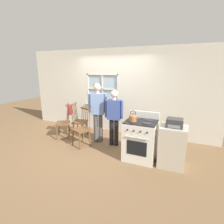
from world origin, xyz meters
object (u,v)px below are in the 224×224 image
at_px(chair_center_cluster, 79,122).
at_px(person_teen_center, 114,114).
at_px(handbag, 70,110).
at_px(chair_by_window, 63,123).
at_px(chair_near_wall, 82,129).
at_px(stove, 141,140).
at_px(kettle, 133,117).
at_px(potted_plant, 94,101).
at_px(stereo, 175,123).
at_px(side_counter, 172,146).
at_px(person_elderly_left, 98,107).

bearing_deg(chair_center_cluster, person_teen_center, -110.68).
bearing_deg(handbag, chair_by_window, -150.08).
xyz_separation_m(chair_near_wall, stove, (1.66, -0.06, 0.01)).
relative_size(kettle, handbag, 0.80).
bearing_deg(chair_near_wall, stove, 20.35).
bearing_deg(potted_plant, chair_center_cluster, -98.00).
relative_size(handbag, stereo, 0.90).
height_order(kettle, potted_plant, potted_plant).
bearing_deg(side_counter, potted_plant, 152.10).
bearing_deg(chair_near_wall, person_teen_center, 46.94).
distance_m(chair_center_cluster, kettle, 2.18).
height_order(chair_by_window, handbag, same).
xyz_separation_m(chair_near_wall, handbag, (-0.62, 0.37, 0.41)).
distance_m(person_teen_center, potted_plant, 1.52).
relative_size(chair_center_cluster, stereo, 3.07).
relative_size(chair_near_wall, potted_plant, 3.36).
xyz_separation_m(chair_center_cluster, potted_plant, (0.11, 0.78, 0.53)).
xyz_separation_m(chair_near_wall, person_teen_center, (0.80, 0.37, 0.43)).
distance_m(person_teen_center, stereo, 1.64).
bearing_deg(handbag, stereo, -9.28).
distance_m(stove, side_counter, 0.71).
relative_size(stove, kettle, 4.39).
distance_m(kettle, side_counter, 1.05).
distance_m(chair_center_cluster, side_counter, 2.91).
xyz_separation_m(person_teen_center, kettle, (0.69, -0.56, 0.12)).
xyz_separation_m(person_teen_center, stove, (0.85, -0.43, -0.43)).
distance_m(chair_by_window, person_teen_center, 1.69).
xyz_separation_m(chair_near_wall, stereo, (2.37, -0.12, 0.52)).
distance_m(chair_by_window, kettle, 2.43).
relative_size(potted_plant, handbag, 1.01).
relative_size(potted_plant, side_counter, 0.35).
relative_size(person_elderly_left, person_teen_center, 1.12).
height_order(person_teen_center, stereo, person_teen_center).
xyz_separation_m(chair_by_window, chair_near_wall, (0.82, -0.26, 0.00)).
relative_size(person_teen_center, stove, 1.41).
bearing_deg(person_elderly_left, chair_center_cluster, 149.02).
distance_m(person_teen_center, stove, 1.05).
height_order(chair_by_window, potted_plant, potted_plant).
bearing_deg(chair_near_wall, handbag, 171.36).
bearing_deg(handbag, potted_plant, 74.58).
relative_size(kettle, potted_plant, 0.79).
bearing_deg(kettle, stove, 39.43).
bearing_deg(chair_center_cluster, potted_plant, -19.58).
relative_size(chair_near_wall, handbag, 3.40).
bearing_deg(stove, chair_by_window, 172.67).
bearing_deg(handbag, kettle, -14.98).
bearing_deg(stereo, handbag, 170.72).
height_order(chair_near_wall, stove, stove).
bearing_deg(stove, chair_near_wall, 177.87).
relative_size(person_elderly_left, stove, 1.57).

